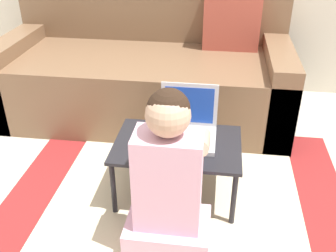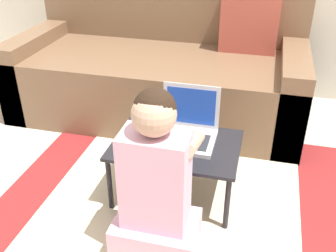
{
  "view_description": "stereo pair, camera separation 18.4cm",
  "coord_description": "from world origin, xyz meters",
  "px_view_note": "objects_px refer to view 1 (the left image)",
  "views": [
    {
      "loc": [
        0.27,
        -1.39,
        1.27
      ],
      "look_at": [
        0.05,
        0.19,
        0.36
      ],
      "focal_mm": 42.0,
      "sensor_mm": 36.0,
      "label": 1
    },
    {
      "loc": [
        0.45,
        -1.35,
        1.27
      ],
      "look_at": [
        0.05,
        0.19,
        0.36
      ],
      "focal_mm": 42.0,
      "sensor_mm": 36.0,
      "label": 2
    }
  ],
  "objects_px": {
    "laptop": "(187,130)",
    "person_seated": "(168,187)",
    "couch": "(147,73)",
    "laptop_desk": "(177,149)",
    "computer_mouse": "(139,142)"
  },
  "relations": [
    {
      "from": "laptop_desk",
      "to": "person_seated",
      "type": "xyz_separation_m",
      "value": [
        0.01,
        -0.36,
        0.06
      ]
    },
    {
      "from": "laptop",
      "to": "person_seated",
      "type": "xyz_separation_m",
      "value": [
        -0.03,
        -0.42,
        -0.01
      ]
    },
    {
      "from": "laptop_desk",
      "to": "laptop",
      "type": "height_order",
      "value": "laptop"
    },
    {
      "from": "computer_mouse",
      "to": "couch",
      "type": "bearing_deg",
      "value": 98.42
    },
    {
      "from": "computer_mouse",
      "to": "person_seated",
      "type": "relative_size",
      "value": 0.15
    },
    {
      "from": "laptop_desk",
      "to": "computer_mouse",
      "type": "relative_size",
      "value": 5.39
    },
    {
      "from": "laptop_desk",
      "to": "laptop",
      "type": "xyz_separation_m",
      "value": [
        0.04,
        0.05,
        0.07
      ]
    },
    {
      "from": "couch",
      "to": "person_seated",
      "type": "bearing_deg",
      "value": -75.84
    },
    {
      "from": "laptop",
      "to": "person_seated",
      "type": "distance_m",
      "value": 0.42
    },
    {
      "from": "computer_mouse",
      "to": "person_seated",
      "type": "height_order",
      "value": "person_seated"
    },
    {
      "from": "couch",
      "to": "laptop_desk",
      "type": "distance_m",
      "value": 0.95
    },
    {
      "from": "laptop",
      "to": "computer_mouse",
      "type": "relative_size",
      "value": 2.48
    },
    {
      "from": "couch",
      "to": "laptop_desk",
      "type": "bearing_deg",
      "value": -70.88
    },
    {
      "from": "computer_mouse",
      "to": "person_seated",
      "type": "distance_m",
      "value": 0.37
    },
    {
      "from": "couch",
      "to": "computer_mouse",
      "type": "height_order",
      "value": "couch"
    }
  ]
}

